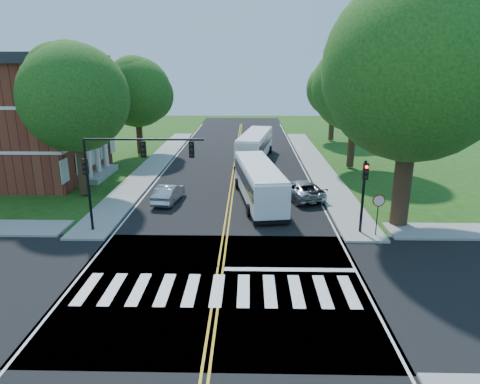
{
  "coord_description": "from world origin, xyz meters",
  "views": [
    {
      "loc": [
        1.42,
        -17.91,
        9.87
      ],
      "look_at": [
        0.87,
        7.22,
        2.4
      ],
      "focal_mm": 32.0,
      "sensor_mm": 36.0,
      "label": 1
    }
  ],
  "objects_px": {
    "hatchback": "(169,193)",
    "suv": "(300,189)",
    "dark_sedan": "(306,190)",
    "signal_nw": "(125,163)",
    "bus_follow": "(255,146)",
    "signal_ne": "(364,187)",
    "bus_lead": "(259,182)"
  },
  "relations": [
    {
      "from": "hatchback",
      "to": "signal_ne",
      "type": "bearing_deg",
      "value": 161.99
    },
    {
      "from": "bus_follow",
      "to": "suv",
      "type": "xyz_separation_m",
      "value": [
        3.28,
        -13.91,
        -0.85
      ]
    },
    {
      "from": "dark_sedan",
      "to": "suv",
      "type": "bearing_deg",
      "value": -11.72
    },
    {
      "from": "suv",
      "to": "signal_ne",
      "type": "bearing_deg",
      "value": 93.4
    },
    {
      "from": "dark_sedan",
      "to": "signal_nw",
      "type": "bearing_deg",
      "value": 10.96
    },
    {
      "from": "signal_nw",
      "to": "dark_sedan",
      "type": "distance_m",
      "value": 14.3
    },
    {
      "from": "bus_lead",
      "to": "bus_follow",
      "type": "relative_size",
      "value": 0.96
    },
    {
      "from": "signal_ne",
      "to": "dark_sedan",
      "type": "distance_m",
      "value": 8.11
    },
    {
      "from": "bus_follow",
      "to": "dark_sedan",
      "type": "relative_size",
      "value": 2.78
    },
    {
      "from": "bus_follow",
      "to": "signal_nw",
      "type": "bearing_deg",
      "value": 78.72
    },
    {
      "from": "hatchback",
      "to": "signal_nw",
      "type": "bearing_deg",
      "value": 85.49
    },
    {
      "from": "bus_follow",
      "to": "suv",
      "type": "distance_m",
      "value": 14.32
    },
    {
      "from": "signal_ne",
      "to": "bus_follow",
      "type": "bearing_deg",
      "value": 106.15
    },
    {
      "from": "signal_ne",
      "to": "hatchback",
      "type": "relative_size",
      "value": 1.07
    },
    {
      "from": "signal_ne",
      "to": "suv",
      "type": "xyz_separation_m",
      "value": [
        -2.86,
        7.31,
        -2.25
      ]
    },
    {
      "from": "bus_lead",
      "to": "signal_nw",
      "type": "bearing_deg",
      "value": 30.71
    },
    {
      "from": "hatchback",
      "to": "suv",
      "type": "bearing_deg",
      "value": -165.48
    },
    {
      "from": "signal_nw",
      "to": "bus_lead",
      "type": "relative_size",
      "value": 0.64
    },
    {
      "from": "suv",
      "to": "dark_sedan",
      "type": "distance_m",
      "value": 0.48
    },
    {
      "from": "bus_follow",
      "to": "signal_ne",
      "type": "bearing_deg",
      "value": 115.3
    },
    {
      "from": "signal_nw",
      "to": "suv",
      "type": "height_order",
      "value": "signal_nw"
    },
    {
      "from": "dark_sedan",
      "to": "hatchback",
      "type": "bearing_deg",
      "value": -14.17
    },
    {
      "from": "bus_follow",
      "to": "hatchback",
      "type": "height_order",
      "value": "bus_follow"
    },
    {
      "from": "bus_follow",
      "to": "suv",
      "type": "relative_size",
      "value": 2.3
    },
    {
      "from": "hatchback",
      "to": "suv",
      "type": "xyz_separation_m",
      "value": [
        9.92,
        1.25,
        0.02
      ]
    },
    {
      "from": "bus_lead",
      "to": "bus_follow",
      "type": "bearing_deg",
      "value": -97.91
    },
    {
      "from": "dark_sedan",
      "to": "signal_ne",
      "type": "bearing_deg",
      "value": 86.58
    },
    {
      "from": "hatchback",
      "to": "dark_sedan",
      "type": "relative_size",
      "value": 0.99
    },
    {
      "from": "bus_lead",
      "to": "suv",
      "type": "bearing_deg",
      "value": -173.25
    },
    {
      "from": "signal_ne",
      "to": "bus_follow",
      "type": "relative_size",
      "value": 0.38
    },
    {
      "from": "signal_nw",
      "to": "hatchback",
      "type": "xyz_separation_m",
      "value": [
        1.28,
        6.07,
        -3.69
      ]
    },
    {
      "from": "hatchback",
      "to": "dark_sedan",
      "type": "height_order",
      "value": "hatchback"
    }
  ]
}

